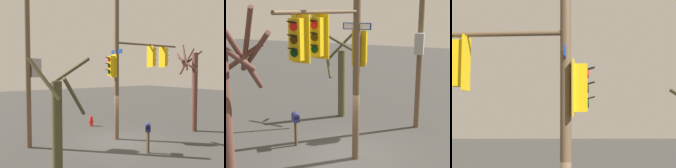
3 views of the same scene
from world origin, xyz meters
TOP-DOWN VIEW (x-y plane):
  - ground_plane at (0.00, 0.00)m, footprint 80.00×80.00m
  - main_signal_pole_assembly at (0.91, 0.45)m, footprint 5.15×3.51m
  - secondary_pole_assembly at (-4.32, 1.73)m, footprint 0.76×0.45m
  - fire_hydrant at (0.56, 4.13)m, footprint 0.38×0.24m
  - mailbox at (-0.03, -2.31)m, footprint 0.48×0.48m
  - bare_tree_behind_pole at (-4.46, -2.29)m, footprint 2.27×2.35m
  - bare_tree_across_street at (5.29, -0.86)m, footprint 2.19×1.96m

SIDE VIEW (x-z plane):
  - ground_plane at x=0.00m, z-range 0.00..0.00m
  - fire_hydrant at x=0.56m, z-range -0.02..0.71m
  - mailbox at x=-0.03m, z-range 0.40..1.81m
  - bare_tree_behind_pole at x=-4.46m, z-range -0.15..4.25m
  - bare_tree_across_street at x=5.29m, z-range 0.09..5.75m
  - secondary_pole_assembly at x=-4.32m, z-range 0.06..7.73m
  - main_signal_pole_assembly at x=0.91m, z-range 0.15..9.98m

